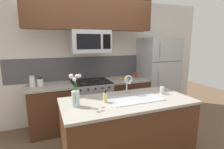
{
  "coord_description": "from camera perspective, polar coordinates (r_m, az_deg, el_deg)",
  "views": [
    {
      "loc": [
        -0.87,
        -2.45,
        1.73
      ],
      "look_at": [
        0.21,
        0.27,
        1.16
      ],
      "focal_mm": 28.0,
      "sensor_mm": 36.0,
      "label": 1
    }
  ],
  "objects": [
    {
      "name": "banana_bunch",
      "position": [
        3.74,
        4.15,
        -1.33
      ],
      "size": [
        0.19,
        0.15,
        0.08
      ],
      "color": "yellow",
      "rests_on": "back_counter_right"
    },
    {
      "name": "dish_soap_bottle",
      "position": [
        2.36,
        -2.23,
        -7.49
      ],
      "size": [
        0.06,
        0.05,
        0.16
      ],
      "color": "#DBCC75",
      "rests_on": "island_counter"
    },
    {
      "name": "drinking_glass",
      "position": [
        2.85,
        16.05,
        -4.98
      ],
      "size": [
        0.07,
        0.07,
        0.11
      ],
      "color": "silver",
      "rests_on": "island_counter"
    },
    {
      "name": "stove_range",
      "position": [
        3.68,
        -6.75,
        -9.2
      ],
      "size": [
        0.76,
        0.64,
        0.93
      ],
      "color": "#A8AAAF",
      "rests_on": "ground"
    },
    {
      "name": "sink_faucet",
      "position": [
        2.67,
        5.25,
        -2.46
      ],
      "size": [
        0.14,
        0.14,
        0.31
      ],
      "color": "#B7BABF",
      "rests_on": "island_counter"
    },
    {
      "name": "upper_cabinet_band",
      "position": [
        3.45,
        -6.85,
        19.16
      ],
      "size": [
        2.39,
        0.34,
        0.6
      ],
      "primitive_type": "cube",
      "color": "#4C2B19"
    },
    {
      "name": "coffee_tin",
      "position": [
        3.98,
        7.88,
        -0.17
      ],
      "size": [
        0.08,
        0.08,
        0.11
      ],
      "primitive_type": "cylinder",
      "color": "#B22D23",
      "rests_on": "back_counter_right"
    },
    {
      "name": "rear_partition",
      "position": [
        3.93,
        -4.23,
        4.7
      ],
      "size": [
        5.2,
        0.1,
        2.6
      ],
      "primitive_type": "cube",
      "color": "silver",
      "rests_on": "ground"
    },
    {
      "name": "kitchen_sink",
      "position": [
        2.57,
        7.36,
        -9.31
      ],
      "size": [
        0.76,
        0.44,
        0.16
      ],
      "color": "#ADAFB5",
      "rests_on": "island_counter"
    },
    {
      "name": "back_counter_right",
      "position": [
        3.95,
        4.62,
        -7.83
      ],
      "size": [
        0.87,
        0.65,
        0.91
      ],
      "color": "#4C2B19",
      "rests_on": "ground"
    },
    {
      "name": "island_counter",
      "position": [
        2.68,
        4.95,
        -17.42
      ],
      "size": [
        1.84,
        0.89,
        0.91
      ],
      "color": "#4C2B19",
      "rests_on": "ground"
    },
    {
      "name": "storage_jar_medium",
      "position": [
        3.46,
        -22.43,
        -2.25
      ],
      "size": [
        0.11,
        0.11,
        0.15
      ],
      "color": "silver",
      "rests_on": "back_counter_left"
    },
    {
      "name": "microwave",
      "position": [
        3.44,
        -7.13,
        10.63
      ],
      "size": [
        0.74,
        0.4,
        0.42
      ],
      "color": "#A8AAAF"
    },
    {
      "name": "storage_jar_tall",
      "position": [
        3.46,
        -24.58,
        -2.01
      ],
      "size": [
        0.09,
        0.09,
        0.2
      ],
      "color": "silver",
      "rests_on": "back_counter_left"
    },
    {
      "name": "flower_vase",
      "position": [
        2.25,
        -11.83,
        -6.91
      ],
      "size": [
        0.16,
        0.17,
        0.42
      ],
      "color": "silver",
      "rests_on": "island_counter"
    },
    {
      "name": "ground_plane",
      "position": [
        3.12,
        -1.91,
        -22.65
      ],
      "size": [
        10.0,
        10.0,
        0.0
      ],
      "primitive_type": "plane",
      "color": "brown"
    },
    {
      "name": "splash_band",
      "position": [
        3.82,
        -8.24,
        2.16
      ],
      "size": [
        3.19,
        0.01,
        0.48
      ],
      "primitive_type": "cube",
      "color": "#4C4C51",
      "rests_on": "rear_partition"
    },
    {
      "name": "refrigerator",
      "position": [
        4.27,
        14.51,
        -0.62
      ],
      "size": [
        0.8,
        0.74,
        1.79
      ],
      "color": "#A8AAAF",
      "rests_on": "ground"
    },
    {
      "name": "back_counter_left",
      "position": [
        3.58,
        -19.06,
        -10.43
      ],
      "size": [
        0.83,
        0.65,
        0.91
      ],
      "color": "#4C2B19",
      "rests_on": "ground"
    }
  ]
}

